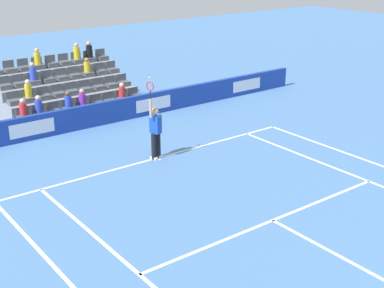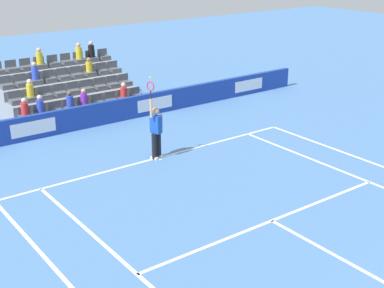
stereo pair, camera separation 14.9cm
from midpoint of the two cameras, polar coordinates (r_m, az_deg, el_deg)
The scene contains 9 objects.
line_baseline at distance 18.43m, azimuth -3.42°, elevation -1.47°, with size 10.97×0.10×0.01m, color white.
line_service at distance 14.56m, azimuth 8.67°, elevation -7.95°, with size 8.23×0.10×0.01m, color white.
line_centre_service at distance 12.86m, azimuth 19.00°, elevation -13.08°, with size 0.10×6.40×0.01m, color white.
line_singles_sideline_left at distance 12.03m, azimuth -4.24°, elevation -14.44°, with size 0.10×11.89×0.01m, color white.
line_singles_sideline_right at distance 17.25m, azimuth 19.53°, elevation -4.27°, with size 0.10×11.89×0.01m, color white.
line_centre_mark at distance 18.35m, azimuth -3.25°, elevation -1.56°, with size 0.10×0.20×0.01m, color white.
sponsor_barrier at distance 21.82m, azimuth -9.71°, elevation 3.08°, with size 21.23×0.22×0.92m.
tennis_player at distance 18.09m, azimuth -3.56°, elevation 1.45°, with size 0.54×0.42×2.85m.
stadium_stand at distance 24.32m, azimuth -12.94°, elevation 5.20°, with size 5.58×3.80×2.62m.
Camera 2 is at (9.22, 2.51, 6.88)m, focal length 50.87 mm.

